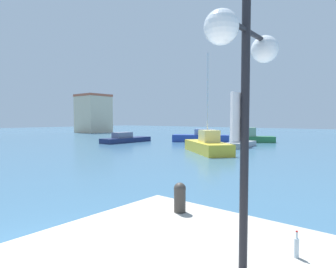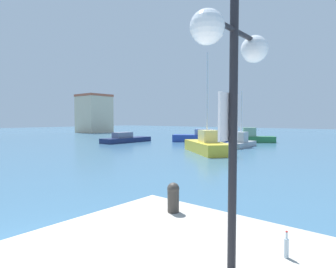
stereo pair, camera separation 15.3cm
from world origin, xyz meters
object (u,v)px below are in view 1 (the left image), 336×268
motorboat_green_distant_north (253,138)px  lamppost (245,60)px  motorboat_blue_far_left (201,137)px  mooring_bollard (180,196)px  motorboat_navy_outer_mooring (126,139)px  sailboat_yellow_center_channel (207,145)px  sailboat_grey_mid_harbor (240,142)px  bottle (297,247)px

motorboat_green_distant_north → lamppost: bearing=-157.4°
motorboat_blue_far_left → lamppost: bearing=-146.4°
mooring_bollard → motorboat_navy_outer_mooring: bearing=49.8°
motorboat_green_distant_north → mooring_bollard: bearing=-159.6°
sailboat_yellow_center_channel → sailboat_grey_mid_harbor: 6.59m
bottle → mooring_bollard: 2.34m
mooring_bollard → motorboat_navy_outer_mooring: size_ratio=0.08×
bottle → motorboat_blue_far_left: bearing=34.9°
sailboat_yellow_center_channel → mooring_bollard: bearing=-150.0°
mooring_bollard → motorboat_blue_far_left: 31.81m
lamppost → sailboat_grey_mid_harbor: bearing=25.2°
sailboat_yellow_center_channel → motorboat_navy_outer_mooring: bearing=77.5°
mooring_bollard → motorboat_blue_far_left: bearing=32.0°
motorboat_green_distant_north → motorboat_blue_far_left: motorboat_green_distant_north is taller
motorboat_navy_outer_mooring → sailboat_grey_mid_harbor: sailboat_grey_mid_harbor is taller
sailboat_grey_mid_harbor → motorboat_blue_far_left: size_ratio=0.81×
sailboat_yellow_center_channel → sailboat_grey_mid_harbor: sailboat_yellow_center_channel is taller
motorboat_green_distant_north → sailboat_grey_mid_harbor: sailboat_grey_mid_harbor is taller
mooring_bollard → sailboat_yellow_center_channel: 19.79m
motorboat_navy_outer_mooring → motorboat_blue_far_left: (6.71, -7.14, 0.16)m
motorboat_green_distant_north → motorboat_navy_outer_mooring: size_ratio=0.73×
lamppost → sailboat_grey_mid_harbor: size_ratio=0.65×
sailboat_grey_mid_harbor → motorboat_blue_far_left: (3.24, 7.00, 0.04)m
motorboat_navy_outer_mooring → motorboat_blue_far_left: size_ratio=0.97×
mooring_bollard → motorboat_navy_outer_mooring: (20.25, 24.00, -1.01)m
mooring_bollard → sailboat_grey_mid_harbor: size_ratio=0.10×
motorboat_navy_outer_mooring → sailboat_grey_mid_harbor: 14.56m
sailboat_yellow_center_channel → lamppost: bearing=-147.4°
motorboat_green_distant_north → sailboat_grey_mid_harbor: (-6.82, -1.52, -0.06)m
bottle → motorboat_navy_outer_mooring: bearing=51.7°
bottle → motorboat_navy_outer_mooring: size_ratio=0.05×
motorboat_green_distant_north → motorboat_blue_far_left: 6.54m
mooring_bollard → sailboat_yellow_center_channel: sailboat_yellow_center_channel is taller
lamppost → bottle: 2.50m
motorboat_blue_far_left → sailboat_grey_mid_harbor: bearing=-114.8°
motorboat_navy_outer_mooring → motorboat_blue_far_left: motorboat_blue_far_left is taller
sailboat_yellow_center_channel → motorboat_blue_far_left: 12.05m
lamppost → motorboat_blue_far_left: (28.21, 18.74, -3.02)m
sailboat_grey_mid_harbor → mooring_bollard: bearing=-157.4°
bottle → motorboat_blue_far_left: (27.45, 19.14, -0.67)m
mooring_bollard → sailboat_yellow_center_channel: (17.13, 9.88, -0.78)m
bottle → motorboat_navy_outer_mooring: 33.49m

